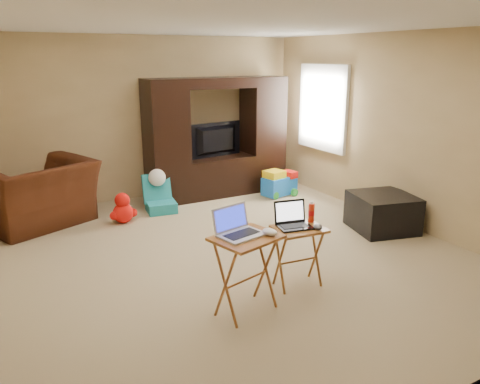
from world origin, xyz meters
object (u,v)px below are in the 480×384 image
tray_table_right (298,257)px  water_bottle (311,213)px  child_rocker (161,194)px  mouse_right (318,227)px  ottoman (382,212)px  tray_table_left (246,275)px  plush_toy (123,208)px  mouse_left (270,232)px  television (218,140)px  push_toy (279,182)px  entertainment_center (217,138)px  laptop_left (242,223)px  recliner (36,194)px  laptop_right (295,216)px

tray_table_right → water_bottle: bearing=27.3°
water_bottle → child_rocker: bearing=102.4°
mouse_right → water_bottle: bearing=70.7°
ottoman → water_bottle: bearing=-158.5°
tray_table_left → tray_table_right: tray_table_left is taller
plush_toy → water_bottle: (1.22, -2.55, 0.49)m
mouse_left → tray_table_right: bearing=27.2°
television → ottoman: (1.15, -2.47, -0.66)m
push_toy → entertainment_center: bearing=133.7°
plush_toy → laptop_left: size_ratio=1.14×
mouse_left → ottoman: bearing=22.8°
plush_toy → entertainment_center: bearing=19.9°
entertainment_center → ottoman: size_ratio=3.12×
television → recliner: 2.80m
television → plush_toy: 1.96m
ottoman → mouse_left: (-2.38, -1.00, 0.51)m
water_bottle → ottoman: bearing=21.5°
push_toy → tray_table_left: tray_table_left is taller
television → push_toy: bearing=141.0°
tray_table_left → tray_table_right: size_ratio=1.17×
entertainment_center → laptop_left: (-1.45, -3.42, -0.10)m
television → ottoman: bearing=107.0°
entertainment_center → television: (0.00, -0.04, -0.04)m
laptop_right → child_rocker: bearing=108.5°
television → tray_table_left: television is taller
television → mouse_left: (-1.23, -3.47, -0.15)m
push_toy → tray_table_right: 3.13m
ottoman → tray_table_left: (-2.57, -0.93, 0.12)m
tray_table_left → laptop_left: laptop_left is taller
tray_table_left → laptop_right: bearing=2.7°
recliner → push_toy: recliner is taller
laptop_left → mouse_left: (0.22, -0.10, -0.09)m
laptop_right → mouse_left: laptop_right is taller
recliner → ottoman: size_ratio=1.81×
mouse_left → laptop_right: bearing=31.0°
child_rocker → mouse_right: bearing=-71.8°
recliner → water_bottle: recliner is taller
push_toy → laptop_right: size_ratio=1.82×
child_rocker → push_toy: size_ratio=0.94×
recliner → laptop_right: bearing=99.7°
laptop_left → ottoman: bearing=6.4°
television → laptop_right: bearing=68.6°
laptop_left → plush_toy: bearing=83.5°
tray_table_right → laptop_right: laptop_right is taller
recliner → mouse_left: (1.53, -3.37, 0.31)m
plush_toy → tray_table_right: 2.82m
child_rocker → laptop_left: laptop_left is taller
mouse_right → laptop_left: bearing=-177.6°
water_bottle → plush_toy: bearing=115.6°
television → push_toy: 1.20m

